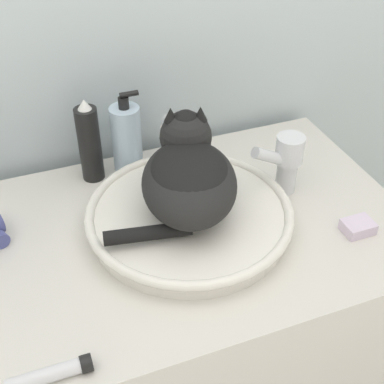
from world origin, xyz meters
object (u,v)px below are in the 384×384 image
object	(u,v)px
deodorant_stick	(172,138)
soap_pump_bottle	(127,139)
soap_bar	(358,227)
faucet	(286,160)
cat	(188,173)
cream_tube	(51,374)
hairspray_can_black	(89,143)

from	to	relation	value
deodorant_stick	soap_pump_bottle	xyz separation A→B (m)	(-0.11, 0.00, 0.02)
deodorant_stick	soap_bar	world-z (taller)	deodorant_stick
faucet	deodorant_stick	world-z (taller)	faucet
deodorant_stick	soap_pump_bottle	distance (m)	0.11
soap_pump_bottle	faucet	bearing A→B (deg)	-34.23
cat	soap_pump_bottle	size ratio (longest dim) A/B	1.56
cream_tube	cat	bearing A→B (deg)	39.97
faucet	hairspray_can_black	xyz separation A→B (m)	(-0.38, 0.20, 0.01)
faucet	soap_bar	size ratio (longest dim) A/B	2.28
hairspray_can_black	soap_pump_bottle	size ratio (longest dim) A/B	1.00
deodorant_stick	faucet	bearing A→B (deg)	-46.84
cat	cream_tube	xyz separation A→B (m)	(-0.32, -0.27, -0.11)
faucet	soap_bar	world-z (taller)	faucet
cat	hairspray_can_black	bearing A→B (deg)	50.61
soap_pump_bottle	cream_tube	xyz separation A→B (m)	(-0.26, -0.49, -0.07)
hairspray_can_black	cream_tube	distance (m)	0.53
cat	faucet	distance (m)	0.23
hairspray_can_black	soap_bar	size ratio (longest dim) A/B	3.24
deodorant_stick	hairspray_can_black	bearing A→B (deg)	180.00
cat	soap_bar	size ratio (longest dim) A/B	5.08
deodorant_stick	cream_tube	distance (m)	0.61
cat	soap_pump_bottle	bearing A→B (deg)	32.97
soap_pump_bottle	soap_bar	xyz separation A→B (m)	(0.37, -0.37, -0.07)
hairspray_can_black	soap_bar	world-z (taller)	hairspray_can_black
deodorant_stick	cream_tube	world-z (taller)	deodorant_stick
hairspray_can_black	soap_pump_bottle	distance (m)	0.08
faucet	cream_tube	bearing A→B (deg)	19.21
faucet	soap_pump_bottle	distance (m)	0.36
faucet	hairspray_can_black	size ratio (longest dim) A/B	0.70
cat	cream_tube	world-z (taller)	cat
deodorant_stick	soap_bar	xyz separation A→B (m)	(0.26, -0.37, -0.05)
hairspray_can_black	soap_pump_bottle	world-z (taller)	same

